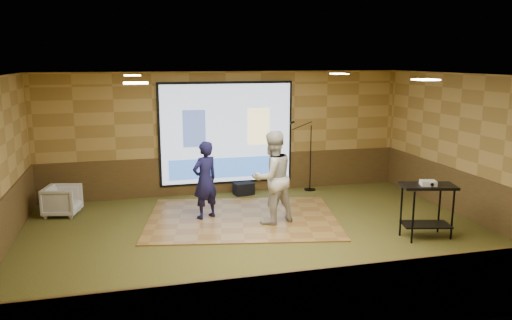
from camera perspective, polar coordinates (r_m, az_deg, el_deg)
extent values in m
plane|color=#353C1B|center=(9.35, 0.87, -9.10)|extent=(9.00, 9.00, 0.00)
cube|color=#B18E49|center=(12.30, -3.42, 3.09)|extent=(9.00, 0.04, 3.00)
cube|color=#B18E49|center=(5.75, 10.23, -6.82)|extent=(9.00, 0.04, 3.00)
cube|color=#B18E49|center=(11.00, 24.14, 1.11)|extent=(0.04, 7.00, 3.00)
cube|color=beige|center=(8.76, 0.93, 9.59)|extent=(9.00, 7.00, 0.04)
cube|color=#453017|center=(12.47, -3.34, -1.59)|extent=(9.00, 0.04, 0.95)
cube|color=#453017|center=(6.16, 9.80, -15.86)|extent=(9.00, 0.04, 0.95)
cube|color=#453017|center=(11.20, 23.64, -4.06)|extent=(0.04, 7.00, 0.95)
cube|color=black|center=(12.25, -3.37, 3.06)|extent=(3.32, 0.03, 2.52)
cube|color=#ACBEDA|center=(12.22, -3.35, 3.04)|extent=(3.20, 0.02, 2.40)
cube|color=#3C4D85|center=(12.06, -7.08, 3.58)|extent=(0.55, 0.01, 0.90)
cube|color=#FFE993|center=(12.36, 0.31, 3.86)|extent=(0.55, 0.01, 0.90)
cube|color=blue|center=(12.36, -3.29, -0.87)|extent=(2.88, 0.01, 0.50)
cube|color=#FFECBF|center=(10.25, -13.95, 9.37)|extent=(0.32, 0.32, 0.02)
cube|color=#FFECBF|center=(11.20, 9.50, 9.69)|extent=(0.32, 0.32, 0.02)
cube|color=#FFECBF|center=(6.95, -13.59, 8.55)|extent=(0.32, 0.32, 0.02)
cube|color=#FFECBF|center=(8.29, 18.82, 8.68)|extent=(0.32, 0.32, 0.02)
cube|color=olive|center=(10.53, -1.59, -6.65)|extent=(4.39, 3.66, 0.03)
imported|color=#15143E|center=(10.34, -5.84, -2.29)|extent=(0.70, 0.62, 1.62)
imported|color=beige|center=(9.98, 1.88, -2.00)|extent=(1.08, 0.96, 1.87)
cylinder|color=black|center=(9.46, 17.51, -6.30)|extent=(0.04, 0.04, 0.97)
cylinder|color=black|center=(9.91, 21.55, -5.78)|extent=(0.04, 0.04, 0.97)
cylinder|color=black|center=(9.79, 16.25, -5.62)|extent=(0.04, 0.04, 0.97)
cylinder|color=black|center=(10.23, 20.21, -5.16)|extent=(0.04, 0.04, 0.97)
cube|color=black|center=(9.71, 19.11, -2.82)|extent=(0.97, 0.51, 0.05)
cube|color=black|center=(9.91, 18.83, -6.98)|extent=(0.87, 0.46, 0.03)
cube|color=silver|center=(9.63, 19.08, -2.50)|extent=(0.33, 0.30, 0.09)
cylinder|color=black|center=(12.85, 6.17, -3.37)|extent=(0.29, 0.29, 0.02)
cylinder|color=black|center=(12.67, 6.25, 0.22)|extent=(0.02, 0.02, 1.66)
cylinder|color=black|center=(12.45, 5.28, 3.92)|extent=(0.53, 0.02, 0.21)
cylinder|color=black|center=(12.36, 4.17, 4.30)|extent=(0.12, 0.05, 0.08)
imported|color=gray|center=(11.45, -21.26, -4.34)|extent=(0.84, 0.82, 0.64)
cube|color=black|center=(12.33, -1.41, -3.30)|extent=(0.52, 0.38, 0.29)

